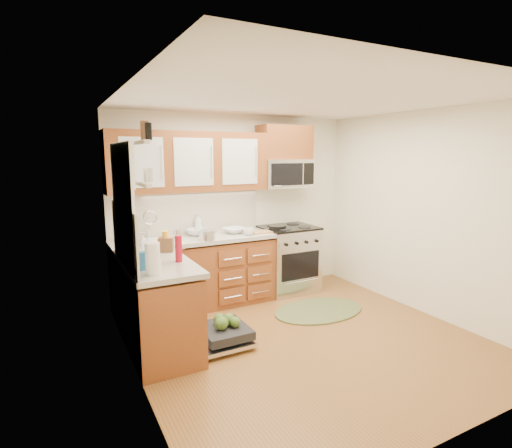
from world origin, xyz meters
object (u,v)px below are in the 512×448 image
skillet (278,227)px  paper_towel_roll (153,259)px  sink (154,252)px  rug (319,310)px  bowl_a (234,230)px  cup (249,231)px  microwave (285,174)px  cutting_board (262,232)px  range (288,259)px  upper_cabinets (189,162)px  stock_pot (207,235)px  bowl_b (197,232)px  dishwasher (221,336)px

skillet → paper_towel_roll: paper_towel_roll is taller
sink → rug: size_ratio=0.51×
bowl_a → cup: cup is taller
rug → skillet: (-0.14, 0.80, 0.96)m
microwave → sink: bearing=-176.1°
microwave → skillet: bearing=-140.3°
microwave → paper_towel_roll: microwave is taller
microwave → cutting_board: bearing=-155.0°
range → upper_cabinets: bearing=174.1°
stock_pot → bowl_b: size_ratio=0.75×
rug → stock_pot: stock_pot is taller
rug → skillet: 1.26m
range → bowl_b: size_ratio=3.50×
rug → bowl_a: bowl_a is taller
bowl_b → bowl_a: bearing=-10.6°
skillet → bowl_b: bowl_b is taller
range → cup: (-0.73, -0.18, 0.50)m
stock_pot → cup: size_ratio=1.56×
dishwasher → stock_pot: size_ratio=3.44×
sink → stock_pot: bearing=-18.1°
paper_towel_roll → bowl_b: bearing=58.0°
stock_pot → bowl_b: bearing=92.7°
upper_cabinets → sink: (-0.52, -0.16, -1.07)m
rug → stock_pot: (-1.24, 0.66, 0.98)m
cutting_board → bowl_a: 0.37m
microwave → rug: bearing=-94.6°
dishwasher → cutting_board: bearing=44.4°
range → microwave: (0.00, 0.12, 1.23)m
sink → bowl_a: 1.10m
rug → dishwasher: bearing=-169.8°
microwave → cup: size_ratio=5.85×
sink → dishwasher: size_ratio=0.89×
range → paper_towel_roll: 2.69m
sink → bowl_a: bowl_a is taller
range → cutting_board: 0.69m
rug → stock_pot: bearing=152.0°
dishwasher → cutting_board: 1.68m
range → paper_towel_roll: bearing=-149.3°
stock_pot → bowl_a: (0.48, 0.25, -0.03)m
paper_towel_roll → bowl_b: 1.74m
range → cup: 0.91m
bowl_b → paper_towel_roll: bearing=-122.0°
rug → stock_pot: 1.71m
microwave → cutting_board: size_ratio=2.55×
sink → dishwasher: (0.39, -1.12, -0.70)m
stock_pot → paper_towel_roll: (-0.93, -1.13, 0.08)m
rug → bowl_b: bowl_b is taller
range → bowl_a: bowl_a is taller
dishwasher → skillet: size_ratio=2.88×
dishwasher → bowl_a: bowl_a is taller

